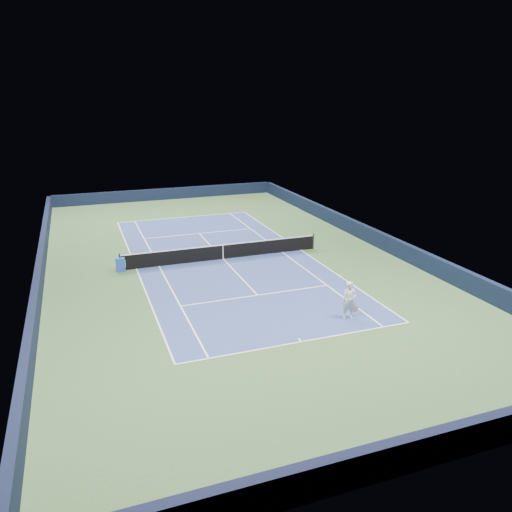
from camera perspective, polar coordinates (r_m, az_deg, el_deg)
name	(u,v)px	position (r m, az deg, el deg)	size (l,w,h in m)	color
ground	(223,259)	(32.08, -3.78, -0.34)	(40.00, 40.00, 0.00)	#35532D
wall_far	(166,194)	(50.69, -10.20, 7.00)	(22.00, 0.35, 1.10)	black
wall_near	(421,450)	(15.89, 18.30, -20.30)	(22.00, 0.35, 1.10)	black
wall_right	(369,235)	(36.29, 12.84, 2.37)	(0.35, 40.00, 1.10)	#101931
wall_left	(40,271)	(30.87, -23.45, -1.54)	(0.35, 40.00, 1.10)	black
court_surface	(223,259)	(32.08, -3.78, -0.33)	(10.97, 23.77, 0.01)	navy
baseline_far	(184,217)	(43.18, -8.26, 4.42)	(10.97, 0.08, 0.00)	white
baseline_near	(302,342)	(21.81, 5.23, -9.73)	(10.97, 0.08, 0.00)	white
sideline_doubles_right	(301,250)	(33.93, 5.14, 0.69)	(0.08, 23.77, 0.00)	white
sideline_doubles_left	(136,269)	(31.09, -13.52, -1.42)	(0.08, 23.77, 0.00)	white
sideline_singles_right	(282,252)	(33.39, 3.01, 0.45)	(0.08, 23.77, 0.00)	white
sideline_singles_left	(159,266)	(31.25, -11.03, -1.14)	(0.08, 23.77, 0.00)	white
service_line_far	(199,233)	(38.00, -6.51, 2.58)	(8.23, 0.08, 0.00)	white
service_line_near	(258,295)	(26.38, 0.18, -4.50)	(8.23, 0.08, 0.00)	white
center_service_line	(223,259)	(32.08, -3.78, -0.32)	(0.08, 12.80, 0.00)	white
center_mark_far	(184,218)	(43.04, -8.22, 4.37)	(0.08, 0.30, 0.00)	white
center_mark_near	(300,340)	(21.93, 5.07, -9.56)	(0.08, 0.30, 0.00)	white
tennis_net	(223,251)	(31.92, -3.79, 0.52)	(12.90, 0.10, 1.07)	black
sponsor_cube	(120,264)	(30.83, -15.23, -0.92)	(0.57, 0.47, 0.84)	blue
tennis_player	(349,300)	(23.85, 10.62, -5.01)	(0.86, 1.33, 1.90)	silver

